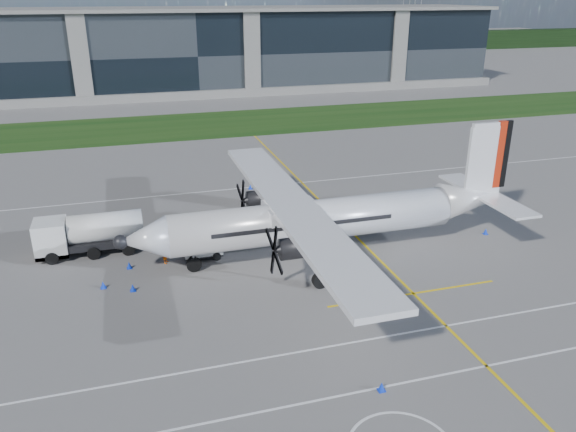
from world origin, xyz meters
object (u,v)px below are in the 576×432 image
turboprop_aircraft (328,196)px  safety_cone_tail (486,231)px  safety_cone_nose_stbd (129,265)px  safety_cone_portwing (382,386)px  baggage_tug (203,246)px  safety_cone_fwd (103,285)px  safety_cone_nose_port (133,287)px  fuel_tanker_truck (82,235)px  pylon_east (412,2)px  safety_cone_stbdwing (250,187)px  ground_crew_person (165,250)px

turboprop_aircraft → safety_cone_tail: bearing=-0.8°
safety_cone_nose_stbd → safety_cone_portwing: 20.76m
baggage_tug → safety_cone_tail: 22.85m
safety_cone_fwd → safety_cone_nose_stbd: bearing=54.8°
safety_cone_nose_stbd → safety_cone_nose_port: (0.13, -3.44, 0.00)m
safety_cone_portwing → safety_cone_fwd: bearing=132.1°
fuel_tanker_truck → safety_cone_nose_stbd: size_ratio=16.47×
safety_cone_tail → safety_cone_nose_port: bearing=-177.0°
safety_cone_nose_stbd → safety_cone_nose_port: size_ratio=1.00×
turboprop_aircraft → safety_cone_tail: 14.42m
pylon_east → safety_cone_portwing: size_ratio=60.00×
safety_cone_stbdwing → baggage_tug: bearing=-115.8°
baggage_tug → ground_crew_person: (-2.74, -0.16, 0.10)m
safety_cone_portwing → safety_cone_fwd: same height
fuel_tanker_truck → safety_cone_tail: bearing=-9.8°
safety_cone_nose_stbd → baggage_tug: bearing=3.4°
pylon_east → ground_crew_person: size_ratio=15.09×
safety_cone_portwing → safety_cone_stbdwing: (0.62, 31.71, 0.00)m
safety_cone_portwing → safety_cone_fwd: 19.88m
pylon_east → safety_cone_fwd: (-101.51, -149.46, -14.75)m
safety_cone_fwd → ground_crew_person: bearing=31.2°
safety_cone_fwd → safety_cone_nose_port: bearing=-26.7°
baggage_tug → safety_cone_portwing: baggage_tug is taller
safety_cone_nose_port → pylon_east: bearing=56.5°
safety_cone_nose_stbd → safety_cone_stbdwing: bearing=49.9°
fuel_tanker_truck → safety_cone_tail: 31.72m
safety_cone_portwing → safety_cone_fwd: size_ratio=1.00×
pylon_east → baggage_tug: size_ratio=10.06×
safety_cone_tail → safety_cone_nose_port: 27.99m
fuel_tanker_truck → ground_crew_person: fuel_tanker_truck is taller
pylon_east → ground_crew_person: pylon_east is taller
baggage_tug → turboprop_aircraft: bearing=-13.1°
baggage_tug → safety_cone_nose_stbd: bearing=-176.6°
baggage_tug → safety_cone_nose_port: bearing=-144.3°
pylon_east → turboprop_aircraft: 171.83m
turboprop_aircraft → baggage_tug: bearing=166.9°
turboprop_aircraft → safety_cone_nose_port: turboprop_aircraft is taller
pylon_east → safety_cone_portwing: 186.98m
turboprop_aircraft → baggage_tug: (-8.99, 2.09, -3.74)m
turboprop_aircraft → safety_cone_stbdwing: 16.96m
baggage_tug → safety_cone_nose_port: (-5.22, -3.76, -0.64)m
pylon_east → fuel_tanker_truck: pylon_east is taller
pylon_east → safety_cone_nose_port: size_ratio=60.00×
turboprop_aircraft → fuel_tanker_truck: bearing=163.4°
safety_cone_nose_stbd → safety_cone_nose_port: 3.44m
fuel_tanker_truck → safety_cone_portwing: (14.73, -20.69, -1.29)m
fuel_tanker_truck → safety_cone_nose_port: (3.28, -6.88, -1.29)m
pylon_east → turboprop_aircraft: bearing=-119.9°
turboprop_aircraft → safety_cone_nose_stbd: turboprop_aircraft is taller
safety_cone_fwd → safety_cone_tail: bearing=1.0°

